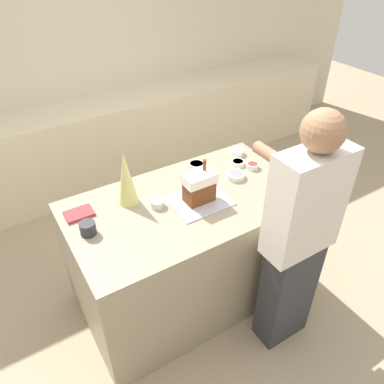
{
  "coord_description": "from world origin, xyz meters",
  "views": [
    {
      "loc": [
        -1.04,
        -1.74,
        2.48
      ],
      "look_at": [
        0.03,
        0.0,
        1.0
      ],
      "focal_mm": 35.0,
      "sensor_mm": 36.0,
      "label": 1
    }
  ],
  "objects_px": {
    "candy_bowl_behind_tray": "(237,152)",
    "candy_bowl_front_corner": "(196,166)",
    "candy_bowl_beside_tree": "(238,163)",
    "candy_bowl_center_rear": "(236,175)",
    "cookbook": "(79,214)",
    "baking_tray": "(199,200)",
    "candy_bowl_far_left": "(157,203)",
    "mug": "(88,228)",
    "candy_bowl_far_right": "(253,166)",
    "person": "(298,240)",
    "decorative_tree": "(126,178)",
    "gingerbread_house": "(199,186)"
  },
  "relations": [
    {
      "from": "candy_bowl_behind_tray",
      "to": "candy_bowl_front_corner",
      "type": "height_order",
      "value": "candy_bowl_front_corner"
    },
    {
      "from": "candy_bowl_behind_tray",
      "to": "candy_bowl_beside_tree",
      "type": "height_order",
      "value": "candy_bowl_behind_tray"
    },
    {
      "from": "candy_bowl_center_rear",
      "to": "cookbook",
      "type": "xyz_separation_m",
      "value": [
        -1.12,
        0.18,
        -0.01
      ]
    },
    {
      "from": "baking_tray",
      "to": "candy_bowl_center_rear",
      "type": "distance_m",
      "value": 0.39
    },
    {
      "from": "candy_bowl_front_corner",
      "to": "cookbook",
      "type": "relative_size",
      "value": 0.68
    },
    {
      "from": "candy_bowl_center_rear",
      "to": "candy_bowl_front_corner",
      "type": "relative_size",
      "value": 1.12
    },
    {
      "from": "candy_bowl_behind_tray",
      "to": "candy_bowl_far_left",
      "type": "bearing_deg",
      "value": -162.64
    },
    {
      "from": "candy_bowl_far_left",
      "to": "mug",
      "type": "height_order",
      "value": "mug"
    },
    {
      "from": "candy_bowl_center_rear",
      "to": "baking_tray",
      "type": "bearing_deg",
      "value": -165.68
    },
    {
      "from": "candy_bowl_center_rear",
      "to": "cookbook",
      "type": "height_order",
      "value": "candy_bowl_center_rear"
    },
    {
      "from": "mug",
      "to": "candy_bowl_far_right",
      "type": "bearing_deg",
      "value": 2.51
    },
    {
      "from": "baking_tray",
      "to": "candy_bowl_far_left",
      "type": "distance_m",
      "value": 0.29
    },
    {
      "from": "candy_bowl_far_left",
      "to": "person",
      "type": "relative_size",
      "value": 0.05
    },
    {
      "from": "mug",
      "to": "person",
      "type": "bearing_deg",
      "value": -32.64
    },
    {
      "from": "candy_bowl_far_left",
      "to": "mug",
      "type": "distance_m",
      "value": 0.48
    },
    {
      "from": "candy_bowl_far_right",
      "to": "person",
      "type": "distance_m",
      "value": 0.79
    },
    {
      "from": "candy_bowl_center_rear",
      "to": "candy_bowl_behind_tray",
      "type": "bearing_deg",
      "value": 50.97
    },
    {
      "from": "decorative_tree",
      "to": "person",
      "type": "distance_m",
      "value": 1.15
    },
    {
      "from": "decorative_tree",
      "to": "cookbook",
      "type": "relative_size",
      "value": 2.15
    },
    {
      "from": "candy_bowl_behind_tray",
      "to": "candy_bowl_center_rear",
      "type": "bearing_deg",
      "value": -129.03
    },
    {
      "from": "gingerbread_house",
      "to": "candy_bowl_far_left",
      "type": "bearing_deg",
      "value": 160.77
    },
    {
      "from": "decorative_tree",
      "to": "candy_bowl_far_left",
      "type": "xyz_separation_m",
      "value": [
        0.14,
        -0.15,
        -0.17
      ]
    },
    {
      "from": "gingerbread_house",
      "to": "candy_bowl_far_right",
      "type": "distance_m",
      "value": 0.6
    },
    {
      "from": "baking_tray",
      "to": "candy_bowl_far_right",
      "type": "distance_m",
      "value": 0.59
    },
    {
      "from": "candy_bowl_far_left",
      "to": "candy_bowl_front_corner",
      "type": "bearing_deg",
      "value": 29.12
    },
    {
      "from": "gingerbread_house",
      "to": "candy_bowl_beside_tree",
      "type": "xyz_separation_m",
      "value": [
        0.51,
        0.23,
        -0.1
      ]
    },
    {
      "from": "candy_bowl_behind_tray",
      "to": "person",
      "type": "bearing_deg",
      "value": -105.62
    },
    {
      "from": "candy_bowl_far_left",
      "to": "candy_bowl_beside_tree",
      "type": "distance_m",
      "value": 0.79
    },
    {
      "from": "baking_tray",
      "to": "candy_bowl_front_corner",
      "type": "relative_size",
      "value": 3.23
    },
    {
      "from": "gingerbread_house",
      "to": "candy_bowl_center_rear",
      "type": "relative_size",
      "value": 2.12
    },
    {
      "from": "gingerbread_house",
      "to": "decorative_tree",
      "type": "distance_m",
      "value": 0.48
    },
    {
      "from": "gingerbread_house",
      "to": "mug",
      "type": "height_order",
      "value": "gingerbread_house"
    },
    {
      "from": "candy_bowl_far_right",
      "to": "cookbook",
      "type": "xyz_separation_m",
      "value": [
        -1.32,
        0.15,
        -0.01
      ]
    },
    {
      "from": "candy_bowl_far_right",
      "to": "decorative_tree",
      "type": "bearing_deg",
      "value": 173.88
    },
    {
      "from": "candy_bowl_far_left",
      "to": "candy_bowl_behind_tray",
      "type": "height_order",
      "value": "candy_bowl_far_left"
    },
    {
      "from": "baking_tray",
      "to": "candy_bowl_behind_tray",
      "type": "relative_size",
      "value": 3.43
    },
    {
      "from": "candy_bowl_far_right",
      "to": "person",
      "type": "bearing_deg",
      "value": -108.35
    },
    {
      "from": "candy_bowl_far_left",
      "to": "cookbook",
      "type": "height_order",
      "value": "candy_bowl_far_left"
    },
    {
      "from": "candy_bowl_front_corner",
      "to": "candy_bowl_beside_tree",
      "type": "relative_size",
      "value": 1.2
    },
    {
      "from": "decorative_tree",
      "to": "cookbook",
      "type": "distance_m",
      "value": 0.38
    },
    {
      "from": "candy_bowl_beside_tree",
      "to": "candy_bowl_behind_tray",
      "type": "bearing_deg",
      "value": 54.94
    },
    {
      "from": "candy_bowl_front_corner",
      "to": "candy_bowl_beside_tree",
      "type": "bearing_deg",
      "value": -22.41
    },
    {
      "from": "baking_tray",
      "to": "cookbook",
      "type": "xyz_separation_m",
      "value": [
        -0.74,
        0.28,
        0.01
      ]
    },
    {
      "from": "decorative_tree",
      "to": "candy_bowl_far_left",
      "type": "height_order",
      "value": "decorative_tree"
    },
    {
      "from": "candy_bowl_behind_tray",
      "to": "person",
      "type": "xyz_separation_m",
      "value": [
        -0.27,
        -0.98,
        -0.05
      ]
    },
    {
      "from": "person",
      "to": "decorative_tree",
      "type": "bearing_deg",
      "value": 130.87
    },
    {
      "from": "baking_tray",
      "to": "cookbook",
      "type": "height_order",
      "value": "cookbook"
    },
    {
      "from": "baking_tray",
      "to": "candy_bowl_behind_tray",
      "type": "xyz_separation_m",
      "value": [
        0.6,
        0.37,
        0.02
      ]
    },
    {
      "from": "candy_bowl_beside_tree",
      "to": "candy_bowl_center_rear",
      "type": "bearing_deg",
      "value": -132.55
    },
    {
      "from": "decorative_tree",
      "to": "mug",
      "type": "bearing_deg",
      "value": -154.18
    }
  ]
}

